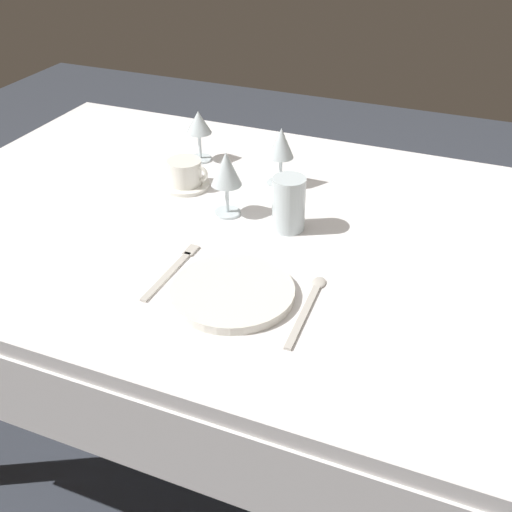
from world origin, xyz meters
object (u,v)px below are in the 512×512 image
wine_glass_left (281,147)px  drink_tumbler (289,207)px  wine_glass_centre (199,125)px  dinner_plate (232,292)px  spoon_soup (309,302)px  wine_glass_right (226,171)px  fork_outer (173,269)px  coffee_cup_left (185,172)px

wine_glass_left → drink_tumbler: size_ratio=1.22×
wine_glass_centre → dinner_plate: bearing=-57.9°
spoon_soup → wine_glass_right: bearing=138.3°
wine_glass_left → wine_glass_right: 0.20m
wine_glass_left → spoon_soup: bearing=-63.1°
spoon_soup → drink_tumbler: 0.29m
fork_outer → wine_glass_left: 0.47m
dinner_plate → spoon_soup: size_ratio=1.05×
fork_outer → drink_tumbler: (0.16, 0.25, 0.05)m
dinner_plate → coffee_cup_left: coffee_cup_left is taller
dinner_plate → wine_glass_left: wine_glass_left is taller
dinner_plate → drink_tumbler: drink_tumbler is taller
drink_tumbler → wine_glass_right: bearing=176.7°
dinner_plate → wine_glass_left: (-0.08, 0.49, 0.10)m
spoon_soup → wine_glass_left: size_ratio=1.52×
spoon_soup → wine_glass_centre: 0.71m
wine_glass_centre → wine_glass_left: wine_glass_left is taller
dinner_plate → coffee_cup_left: bearing=128.3°
dinner_plate → wine_glass_right: wine_glass_right is taller
coffee_cup_left → drink_tumbler: bearing=-17.4°
dinner_plate → drink_tumbler: (0.01, 0.28, 0.05)m
wine_glass_right → spoon_soup: bearing=-41.7°
fork_outer → dinner_plate: bearing=-13.1°
coffee_cup_left → wine_glass_right: size_ratio=0.69×
dinner_plate → drink_tumbler: bearing=87.8°
fork_outer → coffee_cup_left: bearing=113.8°
spoon_soup → coffee_cup_left: bearing=142.1°
wine_glass_centre → spoon_soup: bearing=-46.3°
dinner_plate → spoon_soup: (0.15, 0.03, -0.01)m
fork_outer → wine_glass_left: size_ratio=1.42×
wine_glass_centre → wine_glass_left: size_ratio=0.92×
fork_outer → spoon_soup: 0.29m
wine_glass_left → drink_tumbler: bearing=-64.9°
dinner_plate → fork_outer: size_ratio=1.12×
fork_outer → wine_glass_centre: bearing=110.8°
spoon_soup → drink_tumbler: (-0.13, 0.25, 0.05)m
drink_tumbler → coffee_cup_left: bearing=162.6°
dinner_plate → wine_glass_centre: wine_glass_centre is taller
wine_glass_left → wine_glass_right: wine_glass_right is taller
dinner_plate → wine_glass_centre: 0.65m
drink_tumbler → wine_glass_left: bearing=115.1°
spoon_soup → drink_tumbler: size_ratio=1.85×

